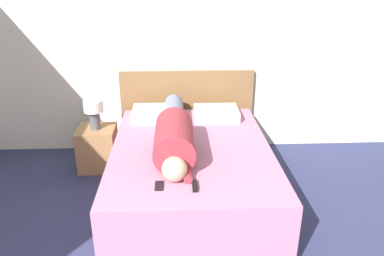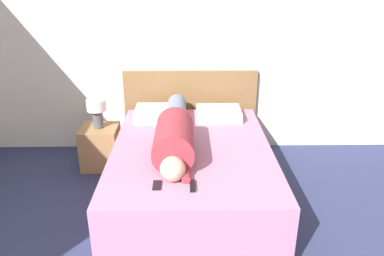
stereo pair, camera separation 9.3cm
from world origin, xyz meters
name	(u,v)px [view 1 (the left image)]	position (x,y,z in m)	size (l,w,h in m)	color
wall_back	(168,43)	(0.00, 3.73, 1.30)	(6.09, 0.06, 2.60)	silver
bed	(191,173)	(0.21, 2.53, 0.28)	(1.46, 2.01, 0.56)	#B2708E
headboard	(187,111)	(0.21, 3.66, 0.49)	(1.58, 0.04, 0.99)	brown
nightstand	(98,148)	(-0.81, 3.19, 0.24)	(0.41, 0.39, 0.47)	olive
table_lamp	(94,111)	(-0.81, 3.19, 0.68)	(0.21, 0.21, 0.32)	#4C4C51
person_lying	(174,133)	(0.05, 2.50, 0.70)	(0.34, 1.66, 0.34)	tan
pillow_near_headboard	(156,114)	(-0.15, 3.24, 0.62)	(0.50, 0.38, 0.12)	silver
pillow_second	(216,113)	(0.52, 3.24, 0.61)	(0.48, 0.38, 0.11)	silver
tv_remote	(195,186)	(0.20, 1.81, 0.57)	(0.04, 0.15, 0.02)	black
cell_phone	(159,186)	(-0.07, 1.84, 0.56)	(0.06, 0.13, 0.01)	black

